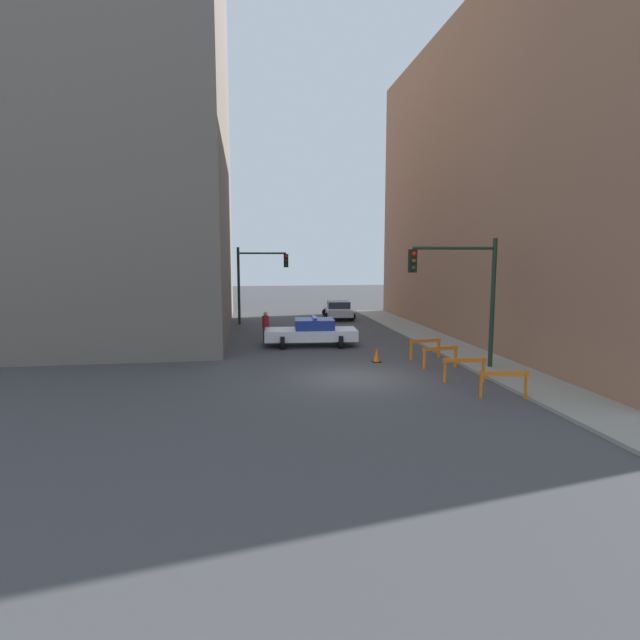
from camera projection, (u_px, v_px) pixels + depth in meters
name	position (u px, v px, depth m)	size (l,w,h in m)	color
ground_plane	(352.00, 378.00, 18.95)	(120.00, 120.00, 0.00)	#424244
sidewalk_right	(505.00, 371.00, 19.85)	(2.40, 44.00, 0.12)	gray
building_corner_left	(104.00, 114.00, 29.27)	(14.00, 20.00, 25.78)	#6B6056
building_right	(559.00, 180.00, 27.65)	(12.00, 28.00, 17.57)	#93664C
traffic_light_near	(466.00, 283.00, 19.83)	(3.64, 0.35, 5.20)	black
traffic_light_far	(255.00, 274.00, 33.59)	(3.44, 0.35, 5.20)	black
police_car	(312.00, 332.00, 25.69)	(4.82, 2.58, 1.52)	white
parked_car_near	(338.00, 310.00, 36.89)	(2.55, 4.46, 1.31)	silver
pedestrian_crossing	(266.00, 327.00, 26.69)	(0.51, 0.51, 1.66)	#382D23
barrier_front	(504.00, 380.00, 16.16)	(1.58, 0.44, 0.90)	orange
barrier_mid	(464.00, 366.00, 18.24)	(1.60, 0.29, 0.90)	orange
barrier_back	(440.00, 354.00, 20.54)	(1.59, 0.33, 0.90)	orange
barrier_corner	(425.00, 346.00, 22.41)	(1.58, 0.46, 0.90)	orange
traffic_cone	(377.00, 355.00, 21.78)	(0.36, 0.36, 0.66)	black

